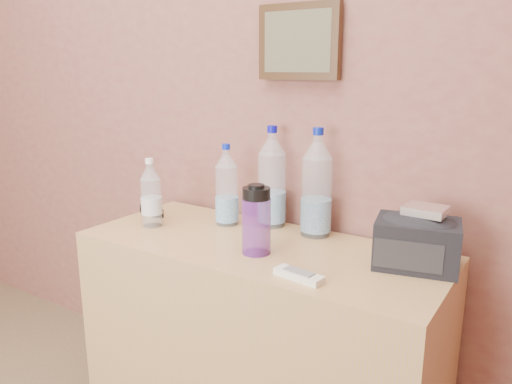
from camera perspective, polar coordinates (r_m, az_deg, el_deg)
picture_frame at (r=1.76m, az=4.91°, el=16.74°), size 0.30×0.03×0.25m
dresser at (r=1.81m, az=0.34°, el=-17.29°), size 1.21×0.50×0.75m
pet_large_a at (r=1.82m, az=-3.37°, el=0.32°), size 0.08×0.08×0.30m
pet_large_b at (r=1.79m, az=1.82°, el=1.12°), size 0.10×0.10×0.36m
pet_large_c at (r=1.70m, az=6.94°, el=0.38°), size 0.10×0.10×0.37m
pet_small at (r=1.84m, az=-11.89°, el=-0.53°), size 0.07×0.07×0.25m
nalgene_bottle at (r=1.53m, az=0.04°, el=-3.19°), size 0.09×0.09×0.22m
sunglasses at (r=2.00m, az=-11.84°, el=-2.12°), size 0.13×0.07×0.03m
ac_remote at (r=1.39m, az=4.91°, el=-9.48°), size 0.15×0.07×0.02m
toiletry_bag at (r=1.51m, az=17.93°, el=-5.32°), size 0.26×0.21×0.16m
foil_packet at (r=1.49m, az=18.80°, el=-1.99°), size 0.12×0.10×0.02m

